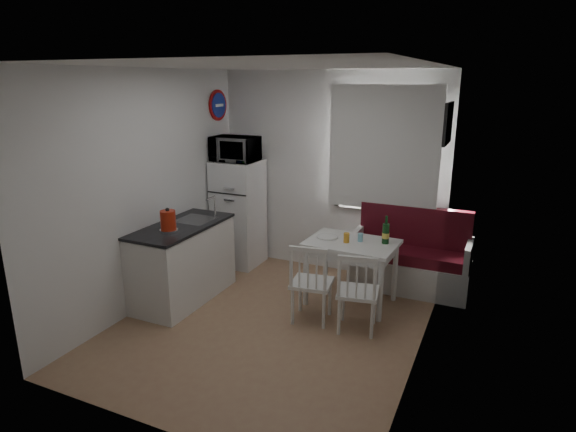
# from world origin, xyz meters

# --- Properties ---
(floor) EXTENTS (3.00, 3.50, 0.02)m
(floor) POSITION_xyz_m (0.00, 0.00, 0.00)
(floor) COLOR #9C7053
(floor) RESTS_ON ground
(ceiling) EXTENTS (3.00, 3.50, 0.02)m
(ceiling) POSITION_xyz_m (0.00, 0.00, 2.60)
(ceiling) COLOR white
(ceiling) RESTS_ON wall_back
(wall_back) EXTENTS (3.00, 0.02, 2.60)m
(wall_back) POSITION_xyz_m (0.00, 1.75, 1.30)
(wall_back) COLOR white
(wall_back) RESTS_ON floor
(wall_front) EXTENTS (3.00, 0.02, 2.60)m
(wall_front) POSITION_xyz_m (0.00, -1.75, 1.30)
(wall_front) COLOR white
(wall_front) RESTS_ON floor
(wall_left) EXTENTS (0.02, 3.50, 2.60)m
(wall_left) POSITION_xyz_m (-1.50, 0.00, 1.30)
(wall_left) COLOR white
(wall_left) RESTS_ON floor
(wall_right) EXTENTS (0.02, 3.50, 2.60)m
(wall_right) POSITION_xyz_m (1.50, 0.00, 1.30)
(wall_right) COLOR white
(wall_right) RESTS_ON floor
(window) EXTENTS (1.22, 0.06, 1.47)m
(window) POSITION_xyz_m (0.70, 1.72, 1.62)
(window) COLOR silver
(window) RESTS_ON wall_back
(curtain) EXTENTS (1.35, 0.02, 1.50)m
(curtain) POSITION_xyz_m (0.70, 1.65, 1.68)
(curtain) COLOR white
(curtain) RESTS_ON wall_back
(kitchen_counter) EXTENTS (0.62, 1.32, 1.16)m
(kitchen_counter) POSITION_xyz_m (-1.20, 0.16, 0.46)
(kitchen_counter) COLOR silver
(kitchen_counter) RESTS_ON floor
(wall_sign) EXTENTS (0.03, 0.40, 0.40)m
(wall_sign) POSITION_xyz_m (-1.47, 1.45, 2.15)
(wall_sign) COLOR navy
(wall_sign) RESTS_ON wall_left
(picture_frame) EXTENTS (0.04, 0.52, 0.42)m
(picture_frame) POSITION_xyz_m (1.48, 1.10, 2.05)
(picture_frame) COLOR black
(picture_frame) RESTS_ON wall_right
(bench) EXTENTS (1.40, 0.54, 1.00)m
(bench) POSITION_xyz_m (1.13, 1.51, 0.33)
(bench) COLOR silver
(bench) RESTS_ON floor
(dining_table) EXTENTS (1.02, 0.74, 0.74)m
(dining_table) POSITION_xyz_m (0.60, 0.85, 0.65)
(dining_table) COLOR silver
(dining_table) RESTS_ON floor
(chair_left) EXTENTS (0.46, 0.45, 0.47)m
(chair_left) POSITION_xyz_m (0.35, 0.19, 0.54)
(chair_left) COLOR silver
(chair_left) RESTS_ON floor
(chair_right) EXTENTS (0.47, 0.45, 0.46)m
(chair_right) POSITION_xyz_m (0.85, 0.19, 0.53)
(chair_right) COLOR silver
(chair_right) RESTS_ON floor
(fridge) EXTENTS (0.58, 0.58, 1.44)m
(fridge) POSITION_xyz_m (-1.18, 1.40, 0.72)
(fridge) COLOR white
(fridge) RESTS_ON floor
(microwave) EXTENTS (0.59, 0.40, 0.32)m
(microwave) POSITION_xyz_m (-1.18, 1.35, 1.60)
(microwave) COLOR white
(microwave) RESTS_ON fridge
(kettle) EXTENTS (0.20, 0.20, 0.26)m
(kettle) POSITION_xyz_m (-1.15, -0.13, 1.03)
(kettle) COLOR #B0230E
(kettle) RESTS_ON kitchen_counter
(wine_bottle) EXTENTS (0.08, 0.08, 0.31)m
(wine_bottle) POSITION_xyz_m (0.95, 0.95, 0.89)
(wine_bottle) COLOR #15421B
(wine_bottle) RESTS_ON dining_table
(drinking_glass_orange) EXTENTS (0.07, 0.07, 0.11)m
(drinking_glass_orange) POSITION_xyz_m (0.55, 0.80, 0.79)
(drinking_glass_orange) COLOR orange
(drinking_glass_orange) RESTS_ON dining_table
(drinking_glass_blue) EXTENTS (0.06, 0.06, 0.09)m
(drinking_glass_blue) POSITION_xyz_m (0.68, 0.90, 0.78)
(drinking_glass_blue) COLOR #7EC3D6
(drinking_glass_blue) RESTS_ON dining_table
(plate) EXTENTS (0.24, 0.24, 0.02)m
(plate) POSITION_xyz_m (0.30, 0.87, 0.75)
(plate) COLOR white
(plate) RESTS_ON dining_table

